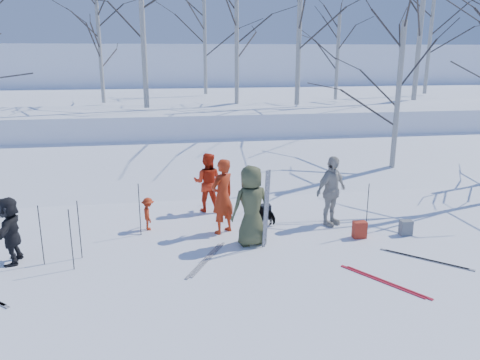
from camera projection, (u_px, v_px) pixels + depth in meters
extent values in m
plane|color=white|center=(250.00, 251.00, 10.83)|extent=(120.00, 120.00, 0.00)
cube|color=white|center=(217.00, 171.00, 17.46)|extent=(70.00, 9.49, 4.12)
cube|color=white|center=(197.00, 115.00, 26.76)|extent=(70.00, 18.00, 2.20)
cube|color=white|center=(182.00, 78.00, 46.49)|extent=(90.00, 30.00, 6.00)
imported|color=#41472A|center=(251.00, 206.00, 10.97)|extent=(1.07, 0.84, 1.93)
imported|color=#AE2B10|center=(223.00, 196.00, 11.70)|extent=(0.84, 0.79, 1.92)
imported|color=red|center=(208.00, 182.00, 13.36)|extent=(0.98, 0.86, 1.71)
imported|color=#AE2B10|center=(148.00, 214.00, 12.03)|extent=(0.38, 0.59, 0.86)
imported|color=beige|center=(331.00, 191.00, 12.25)|extent=(1.17, 0.96, 1.86)
imported|color=black|center=(10.00, 230.00, 10.06)|extent=(0.46, 1.39, 1.49)
imported|color=black|center=(266.00, 214.00, 12.51)|extent=(0.65, 0.61, 0.52)
cube|color=silver|center=(265.00, 210.00, 10.75)|extent=(0.11, 0.17, 1.90)
cube|color=silver|center=(267.00, 208.00, 10.84)|extent=(0.10, 0.23, 1.89)
cylinder|color=black|center=(367.00, 209.00, 11.62)|extent=(0.02, 0.02, 1.34)
cylinder|color=black|center=(79.00, 230.00, 10.29)|extent=(0.02, 0.02, 1.34)
cylinder|color=black|center=(41.00, 235.00, 9.98)|extent=(0.02, 0.02, 1.34)
cylinder|color=black|center=(71.00, 240.00, 9.74)|extent=(0.02, 0.02, 1.34)
cylinder|color=black|center=(140.00, 210.00, 11.61)|extent=(0.02, 0.02, 1.34)
cylinder|color=black|center=(253.00, 195.00, 12.82)|extent=(0.02, 0.02, 1.34)
cube|color=#A42A19|center=(360.00, 230.00, 11.55)|extent=(0.32, 0.22, 0.42)
cube|color=slate|center=(406.00, 228.00, 11.74)|extent=(0.30, 0.20, 0.38)
cube|color=black|center=(264.00, 212.00, 12.89)|extent=(0.34, 0.24, 0.40)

